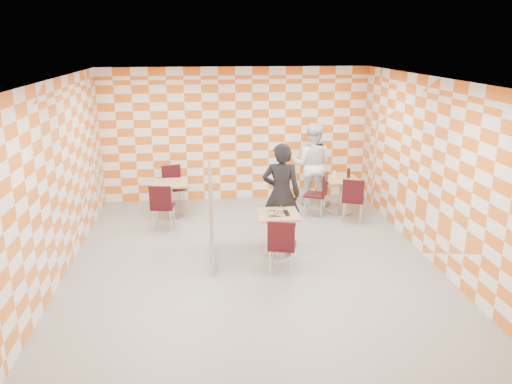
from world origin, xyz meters
TOP-DOWN VIEW (x-y plane):
  - room_shell at (0.00, 0.54)m, footprint 7.00×7.00m
  - main_table at (0.48, 0.23)m, footprint 0.70×0.70m
  - second_table at (2.15, 2.23)m, footprint 0.70×0.70m
  - empty_table at (-1.45, 2.36)m, footprint 0.70×0.70m
  - chair_main_front at (0.42, -0.56)m, footprint 0.52×0.52m
  - chair_second_front at (2.22, 1.61)m, footprint 0.55×0.55m
  - chair_second_side at (1.64, 2.09)m, footprint 0.57×0.56m
  - chair_empty_near at (-1.57, 1.60)m, footprint 0.47×0.48m
  - chair_empty_far at (-1.44, 3.02)m, footprint 0.53×0.53m
  - partition at (-0.65, 0.16)m, footprint 0.08×1.38m
  - man_dark at (0.61, 0.74)m, footprint 0.75×0.57m
  - man_white at (1.63, 2.86)m, footprint 1.08×0.96m
  - pizza_on_foil at (0.48, 0.21)m, footprint 0.40×0.40m
  - sport_bottle at (2.01, 2.35)m, footprint 0.06×0.06m
  - soda_bottle at (2.31, 2.32)m, footprint 0.07×0.07m

SIDE VIEW (x-z plane):
  - main_table at x=0.48m, z-range 0.13..0.88m
  - second_table at x=2.15m, z-range 0.13..0.88m
  - empty_table at x=-1.45m, z-range 0.13..0.88m
  - chair_main_front at x=0.42m, z-range 0.08..1.01m
  - chair_second_front at x=2.22m, z-range 0.08..1.01m
  - chair_second_side at x=1.64m, z-range 0.08..1.01m
  - chair_empty_near at x=-1.57m, z-range 0.08..1.01m
  - chair_empty_far at x=-1.44m, z-range 0.08..1.01m
  - pizza_on_foil at x=0.48m, z-range 0.74..0.79m
  - partition at x=-0.65m, z-range 0.02..1.57m
  - sport_bottle at x=2.01m, z-range 0.74..0.94m
  - soda_bottle at x=2.31m, z-range 0.74..0.97m
  - man_white at x=1.63m, z-range 0.00..1.85m
  - man_dark at x=0.61m, z-range 0.00..1.86m
  - room_shell at x=0.00m, z-range -2.00..5.00m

